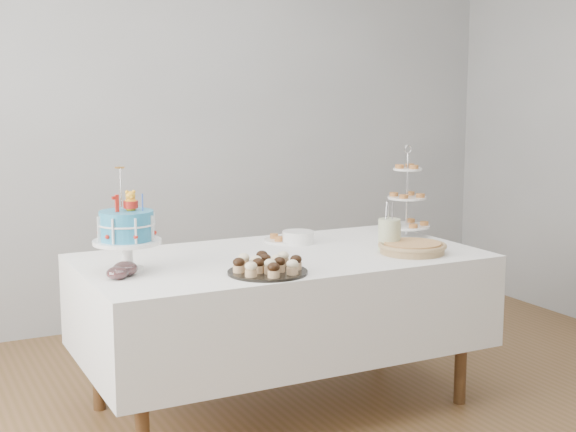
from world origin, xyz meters
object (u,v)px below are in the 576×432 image
birthday_cake (127,243)px  tiered_stand (407,198)px  jam_bowl_b (125,269)px  pie (412,247)px  table (281,300)px  cupcake_tray (268,265)px  pastry_plate (287,238)px  jam_bowl_a (117,273)px  utensil_pitcher (389,233)px  plate_stack (298,237)px

birthday_cake → tiered_stand: size_ratio=0.92×
jam_bowl_b → pie: bearing=-6.8°
pie → jam_bowl_b: 1.40m
table → birthday_cake: size_ratio=4.16×
pie → tiered_stand: 0.50m
table → cupcake_tray: (-0.23, -0.32, 0.27)m
table → pastry_plate: pastry_plate is taller
pastry_plate → jam_bowl_a: 1.11m
birthday_cake → jam_bowl_a: 0.18m
birthday_cake → pastry_plate: (0.94, 0.31, -0.11)m
pie → jam_bowl_a: (-1.43, 0.12, -0.00)m
table → cupcake_tray: 0.48m
utensil_pitcher → plate_stack: bearing=142.2°
utensil_pitcher → pie: bearing=-45.0°
table → jam_bowl_a: jam_bowl_a is taller
table → cupcake_tray: size_ratio=5.45×
table → plate_stack: size_ratio=11.59×
tiered_stand → plate_stack: tiered_stand is taller
table → jam_bowl_b: size_ratio=17.73×
tiered_stand → jam_bowl_b: (-1.63, -0.23, -0.18)m
tiered_stand → pastry_plate: size_ratio=2.07×
pie → birthday_cake: bearing=169.8°
cupcake_tray → jam_bowl_b: size_ratio=3.25×
tiered_stand → plate_stack: bearing=173.0°
pie → plate_stack: 0.61m
birthday_cake → tiered_stand: tiered_stand is taller
tiered_stand → utensil_pitcher: size_ratio=2.04×
pie → plate_stack: size_ratio=2.02×
birthday_cake → utensil_pitcher: size_ratio=1.89×
pastry_plate → jam_bowl_b: jam_bowl_b is taller
pie → plate_stack: bearing=128.7°
table → birthday_cake: bearing=-179.4°
tiered_stand → jam_bowl_b: bearing=-171.8°
cupcake_tray → tiered_stand: size_ratio=0.71×
jam_bowl_b → pastry_plate: bearing=21.7°
birthday_cake → utensil_pitcher: birthday_cake is taller
utensil_pitcher → jam_bowl_b: bearing=-170.7°
cupcake_tray → birthday_cake: bearing=149.2°
cupcake_tray → tiered_stand: 1.18m
jam_bowl_a → table: bearing=9.0°
cupcake_tray → tiered_stand: bearing=23.9°
jam_bowl_a → jam_bowl_b: jam_bowl_b is taller
pie → utensil_pitcher: (-0.07, 0.10, 0.06)m
birthday_cake → pastry_plate: 1.00m
table → plate_stack: bearing=46.9°
jam_bowl_a → utensil_pitcher: utensil_pitcher is taller
cupcake_tray → pie: bearing=5.2°
plate_stack → jam_bowl_b: size_ratio=1.53×
pie → tiered_stand: bearing=58.4°
table → jam_bowl_b: (-0.79, -0.09, 0.26)m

